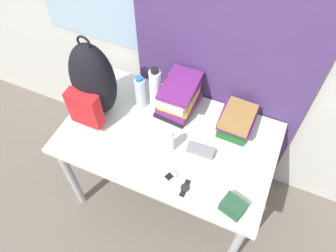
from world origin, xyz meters
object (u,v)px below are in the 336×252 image
sunscreen_bottle (170,142)px  camera_pouch (233,206)px  sunglasses_case (201,150)px  wristwatch (185,188)px  backpack (93,83)px  sports_bottle (155,89)px  water_bottle (140,92)px  book_stack_center (237,121)px  cell_phone (169,177)px  book_stack_left (179,97)px

sunscreen_bottle → camera_pouch: bearing=-25.4°
sunglasses_case → camera_pouch: bearing=-43.8°
wristwatch → backpack: bearing=158.1°
sports_bottle → sunscreen_bottle: 0.33m
water_bottle → sports_bottle: sports_bottle is taller
sunglasses_case → camera_pouch: camera_pouch is taller
camera_pouch → sunscreen_bottle: bearing=154.6°
book_stack_center → cell_phone: (-0.22, -0.45, -0.06)m
book_stack_center → book_stack_left: bearing=179.7°
cell_phone → wristwatch: 0.10m
sports_bottle → camera_pouch: 0.78m
cell_phone → sunglasses_case: bearing=66.2°
backpack → wristwatch: bearing=-21.9°
cell_phone → sunglasses_case: (0.09, 0.21, 0.01)m
water_bottle → sunscreen_bottle: bearing=-37.8°
sports_bottle → wristwatch: (0.37, -0.44, -0.14)m
sunscreen_bottle → sports_bottle: bearing=128.5°
backpack → water_bottle: bearing=35.0°
water_bottle → book_stack_center: bearing=6.3°
backpack → book_stack_center: 0.83m
book_stack_left → backpack: bearing=-153.8°
sunglasses_case → book_stack_left: bearing=133.8°
backpack → book_stack_center: (0.78, 0.21, -0.17)m
water_bottle → wristwatch: bearing=-42.3°
sports_bottle → camera_pouch: sports_bottle is taller
backpack → sunscreen_bottle: (0.49, -0.08, -0.17)m
book_stack_left → cell_phone: size_ratio=2.97×
sunglasses_case → camera_pouch: 0.36m
book_stack_left → water_bottle: bearing=-163.5°
backpack → book_stack_left: bearing=26.2°
book_stack_center → wristwatch: (-0.12, -0.47, -0.06)m
water_bottle → camera_pouch: size_ratio=1.79×
backpack → sports_bottle: size_ratio=1.81×
book_stack_center → camera_pouch: size_ratio=1.80×
sunglasses_case → wristwatch: sunglasses_case is taller
book_stack_left → cell_phone: (0.14, -0.45, -0.10)m
sunscreen_bottle → sunglasses_case: sunscreen_bottle is taller
backpack → wristwatch: 0.75m
water_bottle → cell_phone: water_bottle is taller
sunscreen_bottle → water_bottle: bearing=142.2°
book_stack_center → camera_pouch: book_stack_center is taller
backpack → sunscreen_bottle: 0.53m
backpack → sunglasses_case: bearing=-2.6°
book_stack_center → wristwatch: bearing=-104.5°
sunglasses_case → wristwatch: 0.24m
book_stack_left → wristwatch: bearing=-63.9°
book_stack_center → sunglasses_case: (-0.13, -0.24, -0.05)m
book_stack_left → book_stack_center: 0.36m
cell_phone → wristwatch: bearing=-12.5°
backpack → sunscreen_bottle: size_ratio=3.67×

